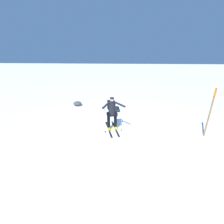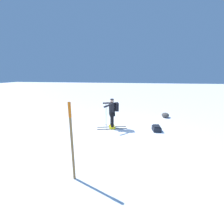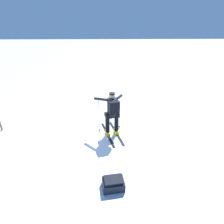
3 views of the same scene
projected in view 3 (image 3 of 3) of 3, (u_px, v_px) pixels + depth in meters
The scene contains 3 objects.
ground_plane at pixel (95, 131), 6.46m from camera, with size 80.00×80.00×0.00m, color white.
skier at pixel (112, 112), 5.87m from camera, with size 1.03×1.65×1.59m.
dropped_backpack at pixel (113, 183), 4.20m from camera, with size 0.56×0.44×0.29m.
Camera 3 is at (-0.46, 5.43, 3.58)m, focal length 28.00 mm.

